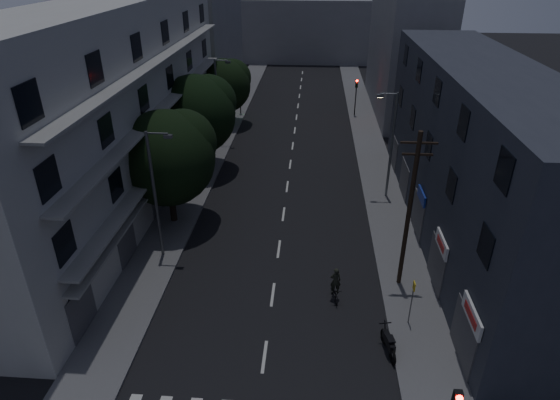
# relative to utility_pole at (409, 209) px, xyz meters

# --- Properties ---
(ground) EXTENTS (160.00, 160.00, 0.00)m
(ground) POSITION_rel_utility_pole_xyz_m (-7.06, 17.06, -4.87)
(ground) COLOR black
(ground) RESTS_ON ground
(sidewalk_left) EXTENTS (3.00, 90.00, 0.15)m
(sidewalk_left) POSITION_rel_utility_pole_xyz_m (-14.56, 17.06, -4.79)
(sidewalk_left) COLOR #565659
(sidewalk_left) RESTS_ON ground
(sidewalk_right) EXTENTS (3.00, 90.00, 0.15)m
(sidewalk_right) POSITION_rel_utility_pole_xyz_m (0.44, 17.06, -4.79)
(sidewalk_right) COLOR #565659
(sidewalk_right) RESTS_ON ground
(lane_markings) EXTENTS (0.15, 60.50, 0.01)m
(lane_markings) POSITION_rel_utility_pole_xyz_m (-7.06, 23.31, -4.86)
(lane_markings) COLOR beige
(lane_markings) RESTS_ON ground
(building_left) EXTENTS (7.00, 36.00, 14.00)m
(building_left) POSITION_rel_utility_pole_xyz_m (-19.03, 10.06, 2.13)
(building_left) COLOR #A8A8A3
(building_left) RESTS_ON ground
(building_right) EXTENTS (6.19, 28.00, 11.00)m
(building_right) POSITION_rel_utility_pole_xyz_m (4.94, 6.05, 0.63)
(building_right) COLOR #292C37
(building_right) RESTS_ON ground
(building_far_left) EXTENTS (6.00, 20.00, 16.00)m
(building_far_left) POSITION_rel_utility_pole_xyz_m (-19.06, 40.06, 3.13)
(building_far_left) COLOR slate
(building_far_left) RESTS_ON ground
(building_far_right) EXTENTS (6.00, 20.00, 13.00)m
(building_far_right) POSITION_rel_utility_pole_xyz_m (4.94, 34.06, 1.63)
(building_far_right) COLOR slate
(building_far_right) RESTS_ON ground
(building_far_end) EXTENTS (24.00, 8.00, 10.00)m
(building_far_end) POSITION_rel_utility_pole_xyz_m (-7.06, 62.06, 0.13)
(building_far_end) COLOR slate
(building_far_end) RESTS_ON ground
(tree_near) EXTENTS (6.36, 6.36, 7.84)m
(tree_near) POSITION_rel_utility_pole_xyz_m (-14.55, 6.00, 0.19)
(tree_near) COLOR black
(tree_near) RESTS_ON sidewalk_left
(tree_mid) EXTENTS (6.54, 6.54, 8.05)m
(tree_mid) POSITION_rel_utility_pole_xyz_m (-14.70, 14.84, 0.31)
(tree_mid) COLOR black
(tree_mid) RESTS_ON sidewalk_left
(tree_far) EXTENTS (5.59, 5.59, 6.91)m
(tree_far) POSITION_rel_utility_pole_xyz_m (-14.58, 26.95, -0.39)
(tree_far) COLOR black
(tree_far) RESTS_ON sidewalk_left
(traffic_signal_far_right) EXTENTS (0.28, 0.37, 4.10)m
(traffic_signal_far_right) POSITION_rel_utility_pole_xyz_m (-0.44, 30.78, -1.77)
(traffic_signal_far_right) COLOR black
(traffic_signal_far_right) RESTS_ON sidewalk_right
(traffic_signal_far_left) EXTENTS (0.28, 0.37, 4.10)m
(traffic_signal_far_left) POSITION_rel_utility_pole_xyz_m (-13.60, 30.65, -1.77)
(traffic_signal_far_left) COLOR black
(traffic_signal_far_left) RESTS_ON sidewalk_left
(street_lamp_left_near) EXTENTS (1.51, 0.25, 8.00)m
(street_lamp_left_near) POSITION_rel_utility_pole_xyz_m (-14.05, 1.75, -0.27)
(street_lamp_left_near) COLOR #515358
(street_lamp_left_near) RESTS_ON sidewalk_left
(street_lamp_right) EXTENTS (1.51, 0.25, 8.00)m
(street_lamp_right) POSITION_rel_utility_pole_xyz_m (0.51, 10.78, -0.27)
(street_lamp_right) COLOR slate
(street_lamp_right) RESTS_ON sidewalk_right
(street_lamp_left_far) EXTENTS (1.51, 0.25, 8.00)m
(street_lamp_left_far) POSITION_rel_utility_pole_xyz_m (-14.14, 21.17, -0.27)
(street_lamp_left_far) COLOR #5A5B61
(street_lamp_left_far) RESTS_ON sidewalk_left
(utility_pole) EXTENTS (1.80, 0.24, 9.00)m
(utility_pole) POSITION_rel_utility_pole_xyz_m (0.00, 0.00, 0.00)
(utility_pole) COLOR black
(utility_pole) RESTS_ON sidewalk_right
(bus_stop_sign) EXTENTS (0.06, 0.35, 2.52)m
(bus_stop_sign) POSITION_rel_utility_pole_xyz_m (-0.02, -3.30, -2.98)
(bus_stop_sign) COLOR #595B60
(bus_stop_sign) RESTS_ON sidewalk_right
(motorcycle) EXTENTS (0.67, 2.04, 1.32)m
(motorcycle) POSITION_rel_utility_pole_xyz_m (-1.29, -5.20, -4.35)
(motorcycle) COLOR black
(motorcycle) RESTS_ON ground
(cyclist) EXTENTS (0.81, 1.66, 2.02)m
(cyclist) POSITION_rel_utility_pole_xyz_m (-3.68, -1.55, -4.19)
(cyclist) COLOR black
(cyclist) RESTS_ON ground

